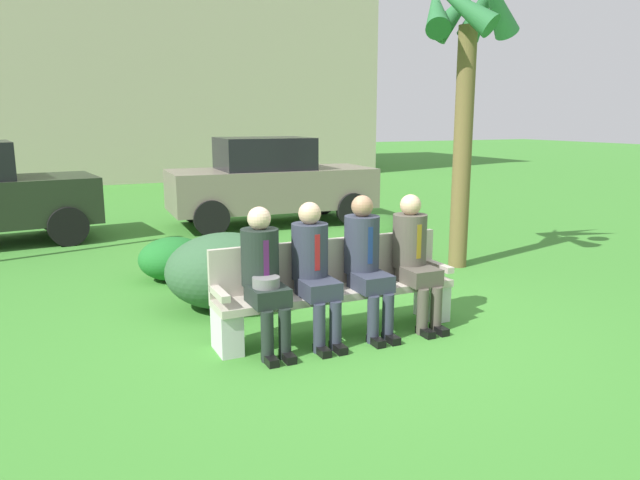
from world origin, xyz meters
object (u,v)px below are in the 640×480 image
palm_tree_tall (466,43)px  parked_car_far (270,182)px  seated_man_leftmost (264,272)px  seated_man_centerleft (314,265)px  shrub_mid_lawn (225,270)px  shrub_far_lawn (173,259)px  park_bench (335,288)px  seated_man_centerright (366,258)px  seated_man_rightmost (414,253)px  shrub_near_bench (381,237)px  building_backdrop (160,33)px

palm_tree_tall → parked_car_far: palm_tree_tall is taller
seated_man_leftmost → seated_man_centerleft: 0.49m
seated_man_leftmost → shrub_mid_lawn: size_ratio=0.98×
seated_man_centerleft → shrub_far_lawn: 2.87m
park_bench → parked_car_far: (1.54, 5.93, 0.40)m
seated_man_leftmost → seated_man_centerright: 1.04m
seated_man_rightmost → shrub_near_bench: 2.93m
seated_man_leftmost → shrub_far_lawn: seated_man_leftmost is taller
shrub_mid_lawn → shrub_near_bench: bearing=25.1°
palm_tree_tall → shrub_near_bench: palm_tree_tall is taller
palm_tree_tall → park_bench: bearing=-148.9°
seated_man_centerleft → parked_car_far: parked_car_far is taller
palm_tree_tall → parked_car_far: (-1.16, 4.29, -2.17)m
seated_man_centerright → building_backdrop: bearing=84.8°
seated_man_centerright → shrub_far_lawn: bearing=115.3°
seated_man_centerright → palm_tree_tall: palm_tree_tall is taller
seated_man_centerleft → shrub_near_bench: bearing=49.1°
palm_tree_tall → shrub_far_lawn: bearing=165.4°
seated_man_rightmost → shrub_mid_lawn: size_ratio=1.00×
seated_man_leftmost → building_backdrop: building_backdrop is taller
seated_man_rightmost → shrub_far_lawn: (-1.84, 2.73, -0.46)m
seated_man_centerright → building_backdrop: 19.34m
park_bench → shrub_mid_lawn: 1.43m
shrub_far_lawn → building_backdrop: size_ratio=0.06×
seated_man_rightmost → building_backdrop: size_ratio=0.09×
shrub_mid_lawn → building_backdrop: size_ratio=0.09×
shrub_near_bench → parked_car_far: (-0.46, 3.41, 0.51)m
parked_car_far → seated_man_leftmost: bearing=-110.9°
seated_man_centerright → shrub_mid_lawn: (-1.00, 1.36, -0.33)m
seated_man_centerright → shrub_mid_lawn: size_ratio=1.02×
shrub_far_lawn → shrub_mid_lawn: bearing=-77.9°
park_bench → seated_man_rightmost: (0.81, -0.13, 0.29)m
seated_man_leftmost → shrub_mid_lawn: seated_man_leftmost is taller
seated_man_centerright → seated_man_leftmost: bearing=-179.4°
seated_man_rightmost → palm_tree_tall: bearing=42.9°
seated_man_centerright → building_backdrop: (1.71, 18.76, 4.36)m
seated_man_centerright → parked_car_far: (1.28, 6.05, 0.09)m
seated_man_centerright → park_bench: bearing=154.5°
seated_man_leftmost → palm_tree_tall: bearing=27.0°
seated_man_centerleft → seated_man_rightmost: seated_man_rightmost is taller
seated_man_rightmost → shrub_near_bench: bearing=65.7°
seated_man_centerright → building_backdrop: size_ratio=0.09×
palm_tree_tall → shrub_near_bench: 2.90m
park_bench → seated_man_centerright: (0.27, -0.13, 0.30)m
shrub_near_bench → parked_car_far: 3.48m
seated_man_centerleft → shrub_near_bench: seated_man_centerleft is taller
building_backdrop → shrub_mid_lawn: bearing=-98.8°
shrub_mid_lawn → seated_man_leftmost: bearing=-91.7°
park_bench → building_backdrop: bearing=83.9°
park_bench → seated_man_centerright: 0.42m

